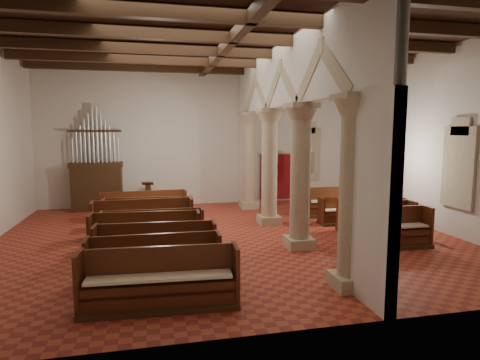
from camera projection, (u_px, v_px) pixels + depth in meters
name	position (u px, v px, depth m)	size (l,w,h in m)	color
floor	(227.00, 238.00, 12.52)	(14.00, 14.00, 0.00)	#9F3922
ceiling	(227.00, 39.00, 11.77)	(14.00, 14.00, 0.00)	black
wall_back	(202.00, 138.00, 17.96)	(14.00, 0.02, 6.00)	silver
wall_front	(297.00, 152.00, 6.33)	(14.00, 0.02, 6.00)	silver
wall_right	(429.00, 140.00, 13.65)	(0.02, 12.00, 6.00)	silver
ceiling_beams	(227.00, 45.00, 11.79)	(13.80, 11.80, 0.30)	#3B2112
arcade	(284.00, 123.00, 12.46)	(0.90, 11.90, 6.00)	tan
window_right_a	(460.00, 167.00, 12.29)	(0.03, 1.00, 2.20)	#367B5D
window_right_b	(385.00, 158.00, 16.16)	(0.03, 1.00, 2.20)	#367B5D
window_back	(307.00, 154.00, 19.11)	(1.00, 0.03, 2.20)	#367B5D
pipe_organ	(97.00, 177.00, 16.71)	(2.10, 0.85, 4.40)	#3B2112
lectern	(148.00, 197.00, 17.24)	(0.51, 0.52, 1.16)	#3C1D13
dossal_curtain	(277.00, 176.00, 18.86)	(1.80, 0.07, 2.17)	maroon
processional_banner	(307.00, 189.00, 17.02)	(0.60, 0.76, 2.61)	#3B2112
hymnal_box_a	(225.00, 284.00, 7.97)	(0.37, 0.30, 0.37)	navy
hymnal_box_b	(204.00, 258.00, 9.68)	(0.33, 0.27, 0.33)	navy
hymnal_box_c	(191.00, 233.00, 12.09)	(0.30, 0.25, 0.30)	navy
tube_heater_a	(115.00, 306.00, 7.26)	(0.09, 0.09, 0.87)	silver
tube_heater_b	(130.00, 274.00, 8.90)	(0.09, 0.09, 0.88)	silver
nave_pew_0	(160.00, 288.00, 7.53)	(2.99, 0.93, 1.14)	#3B2112
nave_pew_1	(155.00, 268.00, 8.73)	(2.88, 0.75, 1.07)	#3B2112
nave_pew_2	(156.00, 254.00, 9.69)	(2.93, 0.91, 1.11)	#3B2112
nave_pew_3	(146.00, 239.00, 10.97)	(3.00, 0.93, 1.11)	#3B2112
nave_pew_4	(153.00, 232.00, 11.89)	(3.00, 0.72, 0.99)	#3B2112
nave_pew_5	(143.00, 224.00, 12.68)	(3.13, 0.87, 1.15)	#3B2112
nave_pew_6	(149.00, 218.00, 13.70)	(3.05, 0.84, 1.05)	#3B2112
nave_pew_7	(144.00, 210.00, 14.97)	(3.16, 0.88, 1.07)	#3B2112
aisle_pew_0	(393.00, 234.00, 11.46)	(2.12, 0.83, 1.15)	#3B2112
aisle_pew_1	(381.00, 225.00, 12.60)	(2.13, 0.79, 1.11)	#3B2112
aisle_pew_2	(371.00, 220.00, 13.38)	(2.24, 0.77, 1.09)	#3B2112
aisle_pew_3	(342.00, 215.00, 14.32)	(1.64, 0.65, 0.97)	#3B2112
aisle_pew_4	(332.00, 206.00, 15.73)	(2.21, 0.77, 1.11)	#3B2112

